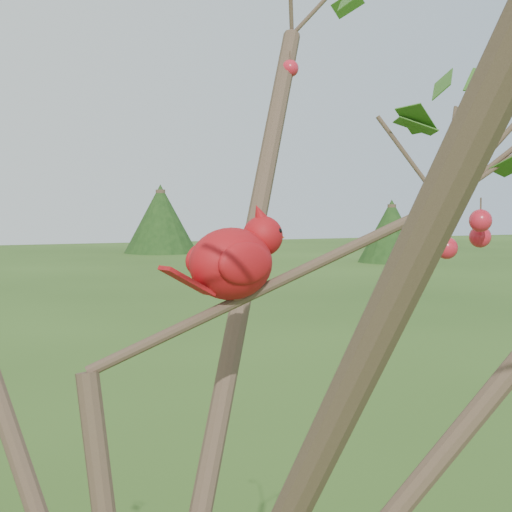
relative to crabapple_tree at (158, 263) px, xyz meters
The scene contains 2 objects.
crabapple_tree is the anchor object (origin of this frame).
cardinal 0.19m from the crabapple_tree, 34.66° to the left, with size 0.23×0.14×0.17m.
Camera 1 is at (-0.27, -1.06, 2.21)m, focal length 55.00 mm.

